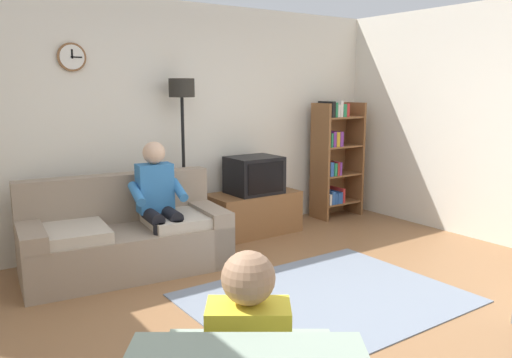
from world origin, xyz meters
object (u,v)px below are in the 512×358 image
person_on_couch (159,198)px  floor_lamp (182,116)px  tv_stand (253,213)px  tv (254,175)px  bookshelf (334,156)px  couch (125,239)px

person_on_couch → floor_lamp: bearing=44.8°
floor_lamp → tv_stand: bearing=-6.5°
tv → floor_lamp: floor_lamp is taller
tv_stand → tv: tv is taller
tv_stand → bookshelf: bearing=2.9°
bookshelf → couch: bearing=-172.4°
couch → bookshelf: size_ratio=1.25×
tv → floor_lamp: bearing=171.9°
tv_stand → person_on_couch: 1.56m
tv → person_on_couch: size_ratio=0.48×
tv → couch: bearing=-169.5°
person_on_couch → couch: bearing=160.5°
bookshelf → tv_stand: bearing=-177.1°
couch → floor_lamp: (0.87, 0.44, 1.14)m
tv → tv_stand: bearing=90.0°
floor_lamp → person_on_couch: floor_lamp is taller
tv_stand → tv: (0.00, -0.02, 0.47)m
bookshelf → tv: bearing=-176.1°
tv_stand → bookshelf: 1.50m
tv_stand → floor_lamp: 1.48m
tv_stand → tv: bearing=-90.0°
tv → floor_lamp: size_ratio=0.32×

